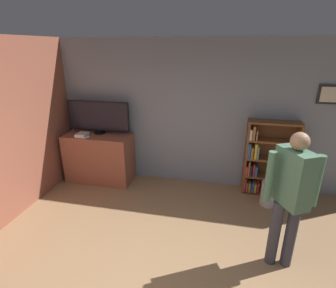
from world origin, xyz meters
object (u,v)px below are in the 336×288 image
object	(u,v)px
game_console	(82,135)
television	(98,117)
waste_bin	(269,194)
bookshelf	(265,160)
person	(290,192)

from	to	relation	value
game_console	television	bearing A→B (deg)	44.25
game_console	waste_bin	distance (m)	3.51
television	bookshelf	bearing A→B (deg)	1.37
person	game_console	bearing A→B (deg)	-141.19
bookshelf	waste_bin	size ratio (longest dim) A/B	3.22
television	game_console	distance (m)	0.45
television	waste_bin	size ratio (longest dim) A/B	2.91
waste_bin	game_console	bearing A→B (deg)	178.26
television	game_console	xyz separation A→B (m)	(-0.24, -0.24, -0.30)
television	bookshelf	size ratio (longest dim) A/B	0.90
bookshelf	person	distance (m)	1.78
game_console	bookshelf	size ratio (longest dim) A/B	0.17
bookshelf	waste_bin	xyz separation A→B (m)	(0.08, -0.41, -0.43)
bookshelf	waste_bin	world-z (taller)	bookshelf
waste_bin	person	bearing A→B (deg)	-92.42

